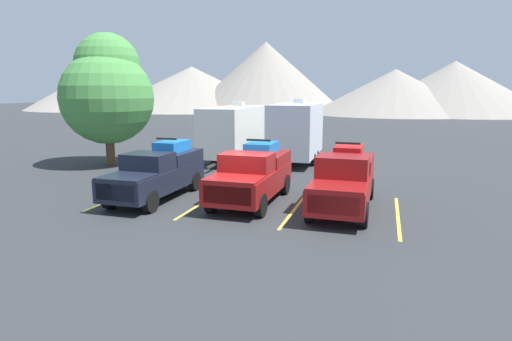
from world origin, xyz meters
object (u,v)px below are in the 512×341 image
Objects in this scene: camper_trailer_a at (234,130)px; camper_trailer_b at (296,130)px; pickup_truck_b at (253,174)px; pickup_truck_a at (158,172)px; pickup_truck_c at (344,179)px.

camper_trailer_b is (4.03, 0.08, 0.11)m from camper_trailer_a.
pickup_truck_b is 10.56m from camper_trailer_a.
camper_trailer_b is (-0.15, 9.74, 0.94)m from pickup_truck_b.
camper_trailer_a is at bearing 113.40° from pickup_truck_b.
pickup_truck_a is 0.94× the size of pickup_truck_c.
camper_trailer_b reaches higher than pickup_truck_b.
pickup_truck_a is at bearing -88.87° from camper_trailer_a.
pickup_truck_a is 0.66× the size of camper_trailer_a.
pickup_truck_a is 10.24m from camper_trailer_a.
pickup_truck_c is 12.44m from camper_trailer_a.
pickup_truck_c is 10.46m from camper_trailer_b.
pickup_truck_b is (3.98, 0.54, 0.02)m from pickup_truck_a.
pickup_truck_a is 4.02m from pickup_truck_b.
camper_trailer_b is (-3.81, 9.70, 0.93)m from pickup_truck_c.
pickup_truck_c is at bearing 4.29° from pickup_truck_a.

